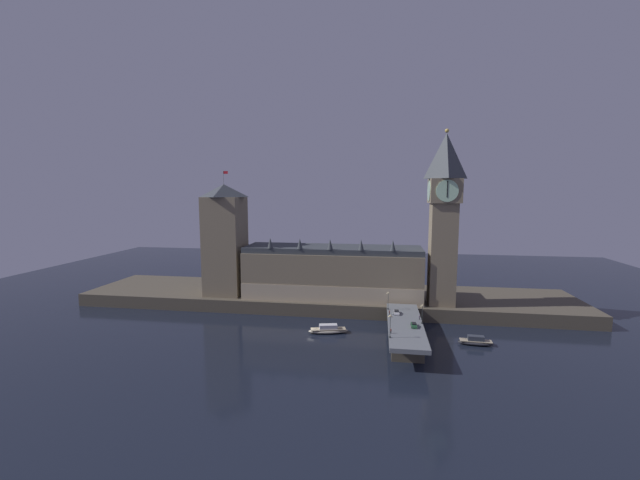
{
  "coord_description": "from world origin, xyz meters",
  "views": [
    {
      "loc": [
        24.25,
        -136.27,
        51.25
      ],
      "look_at": [
        0.42,
        20.0,
        31.98
      ],
      "focal_mm": 22.0,
      "sensor_mm": 36.0,
      "label": 1
    }
  ],
  "objects_px": {
    "clock_tower": "(444,213)",
    "street_lamp_far": "(388,299)",
    "pedestrian_near_rail": "(391,331)",
    "boat_downstream": "(476,342)",
    "car_southbound_lead": "(414,325)",
    "street_lamp_mid": "(422,312)",
    "victoria_tower": "(225,239)",
    "pedestrian_far_rail": "(389,312)",
    "car_northbound_lead": "(396,312)",
    "street_lamp_near": "(390,323)",
    "pedestrian_mid_walk": "(420,317)",
    "boat_upstream": "(328,330)"
  },
  "relations": [
    {
      "from": "victoria_tower",
      "to": "boat_upstream",
      "type": "relative_size",
      "value": 3.66
    },
    {
      "from": "victoria_tower",
      "to": "street_lamp_far",
      "type": "bearing_deg",
      "value": -15.39
    },
    {
      "from": "clock_tower",
      "to": "street_lamp_near",
      "type": "xyz_separation_m",
      "value": [
        -21.69,
        -46.31,
        -31.04
      ]
    },
    {
      "from": "pedestrian_mid_walk",
      "to": "street_lamp_far",
      "type": "distance_m",
      "value": 15.32
    },
    {
      "from": "pedestrian_near_rail",
      "to": "street_lamp_near",
      "type": "height_order",
      "value": "street_lamp_near"
    },
    {
      "from": "pedestrian_near_rail",
      "to": "pedestrian_mid_walk",
      "type": "height_order",
      "value": "pedestrian_mid_walk"
    },
    {
      "from": "street_lamp_near",
      "to": "clock_tower",
      "type": "bearing_deg",
      "value": 64.9
    },
    {
      "from": "pedestrian_mid_walk",
      "to": "street_lamp_mid",
      "type": "distance_m",
      "value": 5.33
    },
    {
      "from": "victoria_tower",
      "to": "pedestrian_mid_walk",
      "type": "relative_size",
      "value": 33.7
    },
    {
      "from": "boat_downstream",
      "to": "car_northbound_lead",
      "type": "bearing_deg",
      "value": 164.36
    },
    {
      "from": "pedestrian_far_rail",
      "to": "boat_upstream",
      "type": "distance_m",
      "value": 23.22
    },
    {
      "from": "street_lamp_near",
      "to": "boat_downstream",
      "type": "relative_size",
      "value": 0.61
    },
    {
      "from": "car_northbound_lead",
      "to": "pedestrian_far_rail",
      "type": "height_order",
      "value": "pedestrian_far_rail"
    },
    {
      "from": "car_northbound_lead",
      "to": "pedestrian_near_rail",
      "type": "bearing_deg",
      "value": -97.08
    },
    {
      "from": "clock_tower",
      "to": "pedestrian_far_rail",
      "type": "distance_m",
      "value": 46.9
    },
    {
      "from": "car_northbound_lead",
      "to": "street_lamp_far",
      "type": "xyz_separation_m",
      "value": [
        -2.95,
        5.1,
        3.59
      ]
    },
    {
      "from": "car_southbound_lead",
      "to": "street_lamp_near",
      "type": "bearing_deg",
      "value": -125.92
    },
    {
      "from": "clock_tower",
      "to": "pedestrian_mid_walk",
      "type": "distance_m",
      "value": 45.6
    },
    {
      "from": "pedestrian_mid_walk",
      "to": "boat_downstream",
      "type": "distance_m",
      "value": 19.88
    },
    {
      "from": "car_southbound_lead",
      "to": "street_lamp_mid",
      "type": "height_order",
      "value": "street_lamp_mid"
    },
    {
      "from": "pedestrian_far_rail",
      "to": "street_lamp_far",
      "type": "bearing_deg",
      "value": 93.56
    },
    {
      "from": "victoria_tower",
      "to": "boat_upstream",
      "type": "bearing_deg",
      "value": -29.47
    },
    {
      "from": "car_southbound_lead",
      "to": "pedestrian_far_rail",
      "type": "distance_m",
      "value": 14.15
    },
    {
      "from": "street_lamp_far",
      "to": "pedestrian_far_rail",
      "type": "bearing_deg",
      "value": -86.44
    },
    {
      "from": "car_northbound_lead",
      "to": "pedestrian_far_rail",
      "type": "relative_size",
      "value": 2.79
    },
    {
      "from": "victoria_tower",
      "to": "boat_downstream",
      "type": "relative_size",
      "value": 4.67
    },
    {
      "from": "pedestrian_near_rail",
      "to": "boat_downstream",
      "type": "distance_m",
      "value": 32.37
    },
    {
      "from": "clock_tower",
      "to": "street_lamp_near",
      "type": "height_order",
      "value": "clock_tower"
    },
    {
      "from": "boat_upstream",
      "to": "boat_downstream",
      "type": "xyz_separation_m",
      "value": [
        50.76,
        -3.76,
        -0.01
      ]
    },
    {
      "from": "clock_tower",
      "to": "victoria_tower",
      "type": "height_order",
      "value": "clock_tower"
    },
    {
      "from": "clock_tower",
      "to": "pedestrian_far_rail",
      "type": "bearing_deg",
      "value": -132.44
    },
    {
      "from": "car_southbound_lead",
      "to": "pedestrian_far_rail",
      "type": "bearing_deg",
      "value": 122.71
    },
    {
      "from": "clock_tower",
      "to": "car_northbound_lead",
      "type": "relative_size",
      "value": 14.99
    },
    {
      "from": "victoria_tower",
      "to": "pedestrian_mid_walk",
      "type": "xyz_separation_m",
      "value": [
        82.67,
        -30.38,
        -22.12
      ]
    },
    {
      "from": "boat_downstream",
      "to": "victoria_tower",
      "type": "bearing_deg",
      "value": 162.32
    },
    {
      "from": "clock_tower",
      "to": "street_lamp_near",
      "type": "relative_size",
      "value": 9.7
    },
    {
      "from": "clock_tower",
      "to": "street_lamp_far",
      "type": "distance_m",
      "value": 41.71
    },
    {
      "from": "pedestrian_near_rail",
      "to": "street_lamp_far",
      "type": "relative_size",
      "value": 0.24
    },
    {
      "from": "street_lamp_far",
      "to": "boat_downstream",
      "type": "height_order",
      "value": "street_lamp_far"
    },
    {
      "from": "pedestrian_mid_walk",
      "to": "victoria_tower",
      "type": "bearing_deg",
      "value": 159.82
    },
    {
      "from": "street_lamp_mid",
      "to": "boat_upstream",
      "type": "xyz_separation_m",
      "value": [
        -32.63,
        6.06,
        -10.25
      ]
    },
    {
      "from": "street_lamp_near",
      "to": "street_lamp_far",
      "type": "relative_size",
      "value": 1.08
    },
    {
      "from": "street_lamp_far",
      "to": "boat_upstream",
      "type": "xyz_separation_m",
      "value": [
        -21.63,
        -8.66,
        -10.31
      ]
    },
    {
      "from": "pedestrian_near_rail",
      "to": "street_lamp_mid",
      "type": "height_order",
      "value": "street_lamp_mid"
    },
    {
      "from": "car_northbound_lead",
      "to": "street_lamp_mid",
      "type": "bearing_deg",
      "value": -50.09
    },
    {
      "from": "victoria_tower",
      "to": "car_southbound_lead",
      "type": "distance_m",
      "value": 91.52
    },
    {
      "from": "pedestrian_mid_walk",
      "to": "boat_downstream",
      "type": "relative_size",
      "value": 0.14
    },
    {
      "from": "street_lamp_far",
      "to": "clock_tower",
      "type": "bearing_deg",
      "value": 37.86
    },
    {
      "from": "pedestrian_far_rail",
      "to": "street_lamp_mid",
      "type": "bearing_deg",
      "value": -38.05
    },
    {
      "from": "clock_tower",
      "to": "street_lamp_far",
      "type": "xyz_separation_m",
      "value": [
        -21.69,
        -16.87,
        -31.37
      ]
    }
  ]
}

